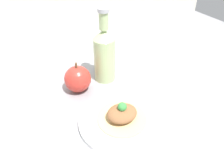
{
  "coord_description": "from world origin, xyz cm",
  "views": [
    {
      "loc": [
        -23.03,
        -44.31,
        46.36
      ],
      "look_at": [
        2.63,
        2.89,
        8.98
      ],
      "focal_mm": 35.0,
      "sensor_mm": 36.0,
      "label": 1
    }
  ],
  "objects_px": {
    "plated_food": "(121,114)",
    "plate": "(121,120)",
    "apple": "(78,79)",
    "cider_bottle": "(104,53)"
  },
  "relations": [
    {
      "from": "plated_food",
      "to": "apple",
      "type": "bearing_deg",
      "value": 104.67
    },
    {
      "from": "plated_food",
      "to": "plate",
      "type": "bearing_deg",
      "value": 0.0
    },
    {
      "from": "plated_food",
      "to": "apple",
      "type": "relative_size",
      "value": 1.34
    },
    {
      "from": "plated_food",
      "to": "cider_bottle",
      "type": "xyz_separation_m",
      "value": [
        0.06,
        0.21,
        0.07
      ]
    },
    {
      "from": "plate",
      "to": "cider_bottle",
      "type": "xyz_separation_m",
      "value": [
        0.06,
        0.21,
        0.09
      ]
    },
    {
      "from": "plated_food",
      "to": "apple",
      "type": "distance_m",
      "value": 0.2
    },
    {
      "from": "cider_bottle",
      "to": "apple",
      "type": "distance_m",
      "value": 0.12
    },
    {
      "from": "plate",
      "to": "cider_bottle",
      "type": "relative_size",
      "value": 0.95
    },
    {
      "from": "plated_food",
      "to": "cider_bottle",
      "type": "distance_m",
      "value": 0.23
    },
    {
      "from": "plated_food",
      "to": "apple",
      "type": "height_order",
      "value": "apple"
    }
  ]
}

